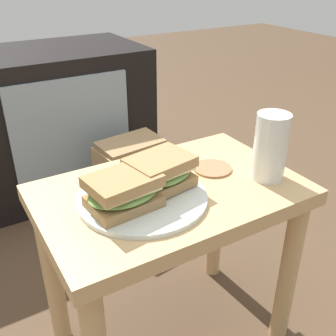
% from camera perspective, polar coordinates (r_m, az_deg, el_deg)
% --- Properties ---
extents(ground_plane, '(8.00, 8.00, 0.00)m').
position_cam_1_polar(ground_plane, '(1.16, 0.31, -22.70)').
color(ground_plane, '#4C3826').
extents(side_table, '(0.56, 0.36, 0.46)m').
position_cam_1_polar(side_table, '(0.91, 0.37, -7.76)').
color(side_table, tan).
rests_on(side_table, ground).
extents(tv_cabinet, '(0.96, 0.46, 0.58)m').
position_cam_1_polar(tv_cabinet, '(1.71, -19.43, 5.57)').
color(tv_cabinet, black).
rests_on(tv_cabinet, ground).
extents(plate, '(0.26, 0.26, 0.01)m').
position_cam_1_polar(plate, '(0.82, -3.64, -4.24)').
color(plate, silver).
rests_on(plate, side_table).
extents(sandwich_front, '(0.15, 0.12, 0.07)m').
position_cam_1_polar(sandwich_front, '(0.77, -6.37, -3.32)').
color(sandwich_front, '#9E7A4C').
rests_on(sandwich_front, plate).
extents(sandwich_back, '(0.15, 0.12, 0.07)m').
position_cam_1_polar(sandwich_back, '(0.83, -1.28, -0.48)').
color(sandwich_back, '#9E7A4C').
rests_on(sandwich_back, plate).
extents(beer_glass, '(0.07, 0.07, 0.15)m').
position_cam_1_polar(beer_glass, '(0.89, 14.30, 2.84)').
color(beer_glass, silver).
rests_on(beer_glass, side_table).
extents(coaster, '(0.09, 0.09, 0.01)m').
position_cam_1_polar(coaster, '(0.93, 6.34, -0.06)').
color(coaster, '#996B47').
rests_on(coaster, side_table).
extents(paper_bag, '(0.25, 0.18, 0.32)m').
position_cam_1_polar(paper_bag, '(1.49, -5.07, -1.85)').
color(paper_bag, tan).
rests_on(paper_bag, ground).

